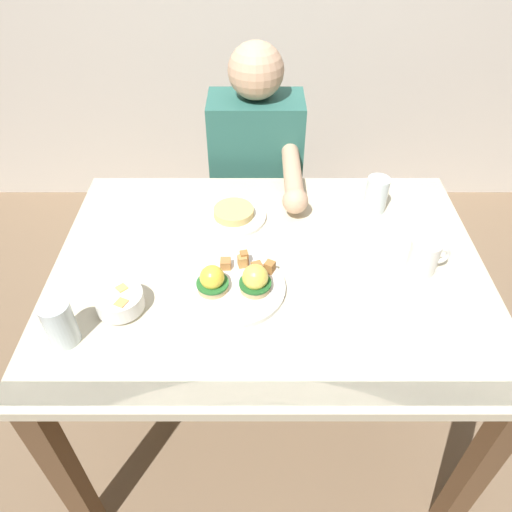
{
  "coord_description": "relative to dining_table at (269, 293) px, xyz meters",
  "views": [
    {
      "loc": [
        -0.04,
        -0.98,
        1.65
      ],
      "look_at": [
        -0.04,
        0.0,
        0.78
      ],
      "focal_mm": 33.83,
      "sensor_mm": 36.0,
      "label": 1
    }
  ],
  "objects": [
    {
      "name": "eggs_benedict_plate",
      "position": [
        -0.09,
        -0.09,
        0.13
      ],
      "size": [
        0.27,
        0.27,
        0.09
      ],
      "color": "white",
      "rests_on": "dining_table"
    },
    {
      "name": "diner_person",
      "position": [
        -0.03,
        0.6,
        0.02
      ],
      "size": [
        0.34,
        0.54,
        1.14
      ],
      "color": "#33333D",
      "rests_on": "ground_plane"
    },
    {
      "name": "ground_plane",
      "position": [
        0.0,
        0.0,
        -0.63
      ],
      "size": [
        6.0,
        6.0,
        0.0
      ],
      "primitive_type": "plane",
      "color": "#7F664C"
    },
    {
      "name": "coffee_mug",
      "position": [
        0.42,
        -0.01,
        0.16
      ],
      "size": [
        0.11,
        0.08,
        0.09
      ],
      "color": "white",
      "rests_on": "dining_table"
    },
    {
      "name": "fruit_bowl",
      "position": [
        -0.38,
        -0.16,
        0.14
      ],
      "size": [
        0.12,
        0.12,
        0.06
      ],
      "color": "white",
      "rests_on": "dining_table"
    },
    {
      "name": "side_plate",
      "position": [
        -0.11,
        0.22,
        0.12
      ],
      "size": [
        0.2,
        0.2,
        0.04
      ],
      "color": "white",
      "rests_on": "dining_table"
    },
    {
      "name": "water_glass_near",
      "position": [
        0.34,
        0.27,
        0.16
      ],
      "size": [
        0.07,
        0.07,
        0.11
      ],
      "color": "silver",
      "rests_on": "dining_table"
    },
    {
      "name": "fork",
      "position": [
        0.16,
        0.2,
        0.11
      ],
      "size": [
        0.16,
        0.04,
        0.0
      ],
      "color": "silver",
      "rests_on": "dining_table"
    },
    {
      "name": "dining_table",
      "position": [
        0.0,
        0.0,
        0.0
      ],
      "size": [
        1.2,
        0.9,
        0.74
      ],
      "color": "beige",
      "rests_on": "ground_plane"
    },
    {
      "name": "water_glass_far",
      "position": [
        -0.49,
        -0.25,
        0.16
      ],
      "size": [
        0.07,
        0.07,
        0.12
      ],
      "color": "silver",
      "rests_on": "dining_table"
    }
  ]
}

